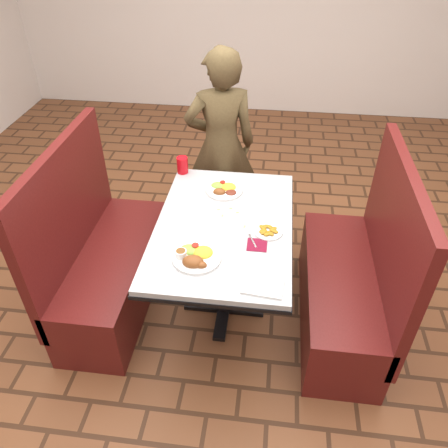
% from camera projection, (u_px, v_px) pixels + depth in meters
% --- Properties ---
extents(room, '(7.00, 7.04, 2.82)m').
position_uv_depth(room, '(224.00, 10.00, 1.87)').
color(room, brown).
rests_on(room, ground).
extents(dining_table, '(0.81, 1.21, 0.75)m').
position_uv_depth(dining_table, '(224.00, 237.00, 2.64)').
color(dining_table, '#AFB1B3').
rests_on(dining_table, ground).
extents(booth_bench_left, '(0.47, 1.20, 1.17)m').
position_uv_depth(booth_bench_left, '(106.00, 265.00, 2.92)').
color(booth_bench_left, '#5B1715').
rests_on(booth_bench_left, ground).
extents(booth_bench_right, '(0.47, 1.20, 1.17)m').
position_uv_depth(booth_bench_right, '(349.00, 286.00, 2.76)').
color(booth_bench_right, '#5B1715').
rests_on(booth_bench_right, ground).
extents(diner_person, '(0.63, 0.50, 1.50)m').
position_uv_depth(diner_person, '(221.00, 146.00, 3.36)').
color(diner_person, brown).
rests_on(diner_person, ground).
extents(near_dinner_plate, '(0.26, 0.26, 0.08)m').
position_uv_depth(near_dinner_plate, '(196.00, 255.00, 2.32)').
color(near_dinner_plate, white).
rests_on(near_dinner_plate, dining_table).
extents(far_dinner_plate, '(0.24, 0.24, 0.06)m').
position_uv_depth(far_dinner_plate, '(224.00, 188.00, 2.85)').
color(far_dinner_plate, white).
rests_on(far_dinner_plate, dining_table).
extents(plantain_plate, '(0.17, 0.17, 0.03)m').
position_uv_depth(plantain_plate, '(268.00, 231.00, 2.51)').
color(plantain_plate, white).
rests_on(plantain_plate, dining_table).
extents(maroon_napkin, '(0.11, 0.11, 0.00)m').
position_uv_depth(maroon_napkin, '(257.00, 245.00, 2.43)').
color(maroon_napkin, maroon).
rests_on(maroon_napkin, dining_table).
extents(spoon_utensil, '(0.06, 0.11, 0.00)m').
position_uv_depth(spoon_utensil, '(253.00, 241.00, 2.45)').
color(spoon_utensil, silver).
rests_on(spoon_utensil, dining_table).
extents(red_tumbler, '(0.08, 0.08, 0.12)m').
position_uv_depth(red_tumbler, '(182.00, 165.00, 3.02)').
color(red_tumbler, red).
rests_on(red_tumbler, dining_table).
extents(paper_napkin, '(0.22, 0.17, 0.01)m').
position_uv_depth(paper_napkin, '(263.00, 285.00, 2.17)').
color(paper_napkin, white).
rests_on(paper_napkin, dining_table).
extents(knife_utensil, '(0.05, 0.18, 0.00)m').
position_uv_depth(knife_utensil, '(212.00, 258.00, 2.33)').
color(knife_utensil, silver).
rests_on(knife_utensil, dining_table).
extents(fork_utensil, '(0.08, 0.12, 0.00)m').
position_uv_depth(fork_utensil, '(198.00, 261.00, 2.31)').
color(fork_utensil, silver).
rests_on(fork_utensil, dining_table).
extents(lettuce_shreds, '(0.28, 0.32, 0.00)m').
position_uv_depth(lettuce_shreds, '(232.00, 218.00, 2.62)').
color(lettuce_shreds, '#8FC64F').
rests_on(lettuce_shreds, dining_table).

